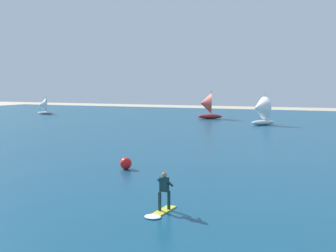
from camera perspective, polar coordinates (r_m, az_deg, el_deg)
name	(u,v)px	position (r m, az deg, el deg)	size (l,w,h in m)	color
ocean	(265,131)	(48.07, 14.09, -0.73)	(160.00, 90.00, 0.10)	navy
kitesurfer	(162,198)	(16.43, -0.89, -10.57)	(0.77, 2.00, 1.67)	yellow
sailboat_far_left	(43,106)	(78.60, -17.86, 2.82)	(3.14, 2.87, 3.49)	silver
sailboat_anchored_offshore	(206,106)	(64.34, 5.68, 3.01)	(4.27, 3.79, 4.79)	maroon
sailboat_heeled_over	(260,111)	(54.75, 13.41, 2.23)	(3.90, 3.88, 4.41)	silver
marker_buoy	(126,163)	(24.93, -6.22, -5.50)	(0.75, 0.75, 0.75)	red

